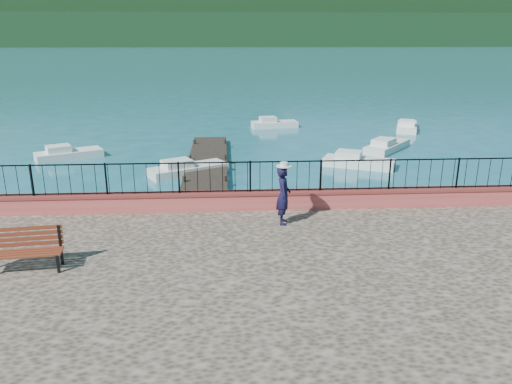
{
  "coord_description": "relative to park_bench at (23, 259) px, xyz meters",
  "views": [
    {
      "loc": [
        -1.04,
        -11.14,
        6.46
      ],
      "look_at": [
        -0.23,
        2.0,
        2.3
      ],
      "focal_mm": 35.0,
      "sensor_mm": 36.0,
      "label": 1
    }
  ],
  "objects": [
    {
      "name": "boat_3",
      "position": [
        -3.8,
        16.26,
        -1.1
      ],
      "size": [
        3.65,
        2.76,
        0.8
      ],
      "primitive_type": "cube",
      "rotation": [
        0.0,
        0.0,
        0.49
      ],
      "color": "silver",
      "rests_on": "ground"
    },
    {
      "name": "ground",
      "position": [
        5.79,
        0.27,
        -1.5
      ],
      "size": [
        2000.0,
        2000.0,
        0.0
      ],
      "primitive_type": "plane",
      "color": "#19596B",
      "rests_on": "ground"
    },
    {
      "name": "boat_2",
      "position": [
        14.18,
        17.19,
        -1.1
      ],
      "size": [
        3.51,
        3.82,
        0.8
      ],
      "primitive_type": "cube",
      "rotation": [
        0.0,
        0.0,
        0.87
      ],
      "color": "silver",
      "rests_on": "ground"
    },
    {
      "name": "person",
      "position": [
        6.38,
        2.67,
        0.56
      ],
      "size": [
        0.47,
        0.66,
        1.71
      ],
      "primitive_type": "imported",
      "rotation": [
        0.0,
        0.0,
        1.47
      ],
      "color": "black",
      "rests_on": "promenade"
    },
    {
      "name": "foothills",
      "position": [
        5.79,
        360.27,
        20.5
      ],
      "size": [
        900.0,
        120.0,
        44.0
      ],
      "primitive_type": "cube",
      "color": "black",
      "rests_on": "ground"
    },
    {
      "name": "dock",
      "position": [
        3.79,
        12.27,
        -1.35
      ],
      "size": [
        2.0,
        16.0,
        0.3
      ],
      "primitive_type": "cube",
      "color": "#2D231C",
      "rests_on": "ground"
    },
    {
      "name": "park_bench",
      "position": [
        0.0,
        0.0,
        0.0
      ],
      "size": [
        1.86,
        0.79,
        1.0
      ],
      "rotation": [
        0.0,
        0.0,
        0.11
      ],
      "color": "black",
      "rests_on": "promenade"
    },
    {
      "name": "boat_0",
      "position": [
        2.92,
        12.63,
        -1.1
      ],
      "size": [
        3.96,
        2.97,
        0.8
      ],
      "primitive_type": "cube",
      "rotation": [
        0.0,
        0.0,
        0.5
      ],
      "color": "silver",
      "rests_on": "ground"
    },
    {
      "name": "parapet",
      "position": [
        5.79,
        3.97,
        -0.01
      ],
      "size": [
        28.0,
        0.46,
        0.58
      ],
      "primitive_type": "cube",
      "color": "#C35346",
      "rests_on": "promenade"
    },
    {
      "name": "far_forest",
      "position": [
        5.79,
        300.27,
        7.5
      ],
      "size": [
        900.0,
        60.0,
        18.0
      ],
      "primitive_type": "cube",
      "color": "black",
      "rests_on": "ground"
    },
    {
      "name": "companion_hill",
      "position": [
        225.79,
        560.27,
        -1.5
      ],
      "size": [
        448.0,
        384.0,
        180.0
      ],
      "primitive_type": "ellipsoid",
      "color": "#142D23",
      "rests_on": "ground"
    },
    {
      "name": "railing",
      "position": [
        5.79,
        3.97,
        0.75
      ],
      "size": [
        27.0,
        0.05,
        0.95
      ],
      "primitive_type": "cube",
      "color": "black",
      "rests_on": "parapet"
    },
    {
      "name": "hat",
      "position": [
        6.38,
        2.67,
        1.47
      ],
      "size": [
        0.44,
        0.44,
        0.12
      ],
      "primitive_type": "cylinder",
      "color": "silver",
      "rests_on": "person"
    },
    {
      "name": "boat_1",
      "position": [
        11.54,
        13.53,
        -1.1
      ],
      "size": [
        3.77,
        2.65,
        0.8
      ],
      "primitive_type": "cube",
      "rotation": [
        0.0,
        0.0,
        -0.42
      ],
      "color": "silver",
      "rests_on": "ground"
    },
    {
      "name": "boat_4",
      "position": [
        8.34,
        25.21,
        -1.1
      ],
      "size": [
        3.43,
        1.77,
        0.8
      ],
      "primitive_type": "cube",
      "rotation": [
        0.0,
        0.0,
        0.15
      ],
      "color": "silver",
      "rests_on": "ground"
    },
    {
      "name": "boat_5",
      "position": [
        17.61,
        23.53,
        -1.1
      ],
      "size": [
        2.52,
        3.95,
        0.8
      ],
      "primitive_type": "cube",
      "rotation": [
        0.0,
        0.0,
        1.21
      ],
      "color": "white",
      "rests_on": "ground"
    }
  ]
}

